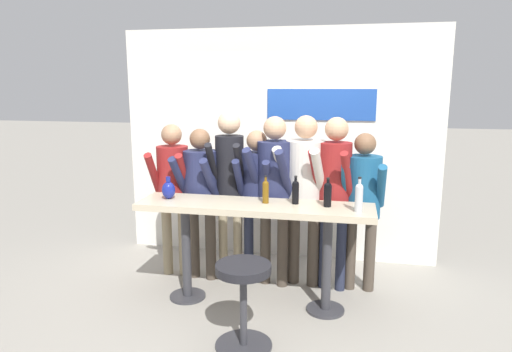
{
  "coord_description": "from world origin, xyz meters",
  "views": [
    {
      "loc": [
        0.86,
        -4.05,
        2.11
      ],
      "look_at": [
        0.0,
        0.08,
        1.26
      ],
      "focal_mm": 32.0,
      "sensor_mm": 36.0,
      "label": 1
    }
  ],
  "objects_px": {
    "wine_bottle_3": "(328,193)",
    "person_rightmost": "(363,195)",
    "tasting_table": "(254,222)",
    "wine_bottle_2": "(359,196)",
    "person_far_left": "(173,183)",
    "wine_bottle_1": "(295,191)",
    "person_center_right": "(274,182)",
    "person_center_left": "(229,174)",
    "wine_bottle_0": "(266,191)",
    "decorative_vase": "(169,190)",
    "person_right": "(305,183)",
    "person_far_right": "(335,183)",
    "person_center": "(257,189)",
    "bar_stool": "(243,292)",
    "person_left": "(201,188)"
  },
  "relations": [
    {
      "from": "wine_bottle_3",
      "to": "wine_bottle_2",
      "type": "bearing_deg",
      "value": -25.74
    },
    {
      "from": "tasting_table",
      "to": "person_center_left",
      "type": "distance_m",
      "value": 0.76
    },
    {
      "from": "person_left",
      "to": "wine_bottle_2",
      "type": "height_order",
      "value": "person_left"
    },
    {
      "from": "person_center",
      "to": "person_right",
      "type": "relative_size",
      "value": 0.91
    },
    {
      "from": "wine_bottle_2",
      "to": "wine_bottle_1",
      "type": "bearing_deg",
      "value": 163.18
    },
    {
      "from": "wine_bottle_0",
      "to": "decorative_vase",
      "type": "bearing_deg",
      "value": -178.17
    },
    {
      "from": "person_center",
      "to": "person_rightmost",
      "type": "xyz_separation_m",
      "value": [
        1.1,
        -0.02,
        -0.01
      ]
    },
    {
      "from": "bar_stool",
      "to": "person_center",
      "type": "distance_m",
      "value": 1.42
    },
    {
      "from": "person_far_right",
      "to": "person_rightmost",
      "type": "bearing_deg",
      "value": 18.76
    },
    {
      "from": "person_center_right",
      "to": "wine_bottle_1",
      "type": "relative_size",
      "value": 6.72
    },
    {
      "from": "person_center_left",
      "to": "wine_bottle_2",
      "type": "distance_m",
      "value": 1.5
    },
    {
      "from": "wine_bottle_0",
      "to": "wine_bottle_2",
      "type": "relative_size",
      "value": 0.83
    },
    {
      "from": "person_rightmost",
      "to": "person_far_right",
      "type": "bearing_deg",
      "value": -170.43
    },
    {
      "from": "person_right",
      "to": "decorative_vase",
      "type": "height_order",
      "value": "person_right"
    },
    {
      "from": "tasting_table",
      "to": "person_left",
      "type": "bearing_deg",
      "value": 144.89
    },
    {
      "from": "tasting_table",
      "to": "wine_bottle_2",
      "type": "relative_size",
      "value": 7.07
    },
    {
      "from": "wine_bottle_3",
      "to": "person_rightmost",
      "type": "bearing_deg",
      "value": 56.68
    },
    {
      "from": "wine_bottle_0",
      "to": "wine_bottle_3",
      "type": "bearing_deg",
      "value": -1.02
    },
    {
      "from": "wine_bottle_1",
      "to": "wine_bottle_0",
      "type": "bearing_deg",
      "value": -173.74
    },
    {
      "from": "person_left",
      "to": "person_rightmost",
      "type": "relative_size",
      "value": 1.01
    },
    {
      "from": "person_left",
      "to": "person_rightmost",
      "type": "bearing_deg",
      "value": 7.82
    },
    {
      "from": "person_center_left",
      "to": "person_right",
      "type": "distance_m",
      "value": 0.81
    },
    {
      "from": "person_far_right",
      "to": "decorative_vase",
      "type": "distance_m",
      "value": 1.65
    },
    {
      "from": "tasting_table",
      "to": "decorative_vase",
      "type": "bearing_deg",
      "value": 178.81
    },
    {
      "from": "person_far_left",
      "to": "person_far_right",
      "type": "bearing_deg",
      "value": -5.7
    },
    {
      "from": "tasting_table",
      "to": "person_center_left",
      "type": "bearing_deg",
      "value": 124.73
    },
    {
      "from": "person_center",
      "to": "person_rightmost",
      "type": "distance_m",
      "value": 1.1
    },
    {
      "from": "decorative_vase",
      "to": "person_far_right",
      "type": "bearing_deg",
      "value": 16.9
    },
    {
      "from": "person_center_left",
      "to": "bar_stool",
      "type": "bearing_deg",
      "value": -73.48
    },
    {
      "from": "person_left",
      "to": "person_center_right",
      "type": "relative_size",
      "value": 0.92
    },
    {
      "from": "bar_stool",
      "to": "person_left",
      "type": "height_order",
      "value": "person_left"
    },
    {
      "from": "person_far_left",
      "to": "wine_bottle_3",
      "type": "distance_m",
      "value": 1.77
    },
    {
      "from": "person_center_right",
      "to": "person_center_left",
      "type": "bearing_deg",
      "value": -178.27
    },
    {
      "from": "person_rightmost",
      "to": "person_far_left",
      "type": "bearing_deg",
      "value": -177.83
    },
    {
      "from": "person_far_left",
      "to": "person_rightmost",
      "type": "xyz_separation_m",
      "value": [
        2.02,
        0.01,
        -0.04
      ]
    },
    {
      "from": "wine_bottle_0",
      "to": "decorative_vase",
      "type": "relative_size",
      "value": 1.19
    },
    {
      "from": "person_right",
      "to": "wine_bottle_1",
      "type": "bearing_deg",
      "value": -82.77
    },
    {
      "from": "person_center_left",
      "to": "person_rightmost",
      "type": "relative_size",
      "value": 1.12
    },
    {
      "from": "person_right",
      "to": "person_center",
      "type": "bearing_deg",
      "value": -168.34
    },
    {
      "from": "person_far_right",
      "to": "wine_bottle_0",
      "type": "height_order",
      "value": "person_far_right"
    },
    {
      "from": "person_center_right",
      "to": "wine_bottle_0",
      "type": "xyz_separation_m",
      "value": [
        -0.01,
        -0.43,
        0.01
      ]
    },
    {
      "from": "bar_stool",
      "to": "person_rightmost",
      "type": "height_order",
      "value": "person_rightmost"
    },
    {
      "from": "tasting_table",
      "to": "person_right",
      "type": "distance_m",
      "value": 0.75
    },
    {
      "from": "tasting_table",
      "to": "wine_bottle_2",
      "type": "distance_m",
      "value": 1.01
    },
    {
      "from": "person_center_right",
      "to": "wine_bottle_3",
      "type": "bearing_deg",
      "value": -26.11
    },
    {
      "from": "tasting_table",
      "to": "person_center_right",
      "type": "distance_m",
      "value": 0.57
    },
    {
      "from": "person_far_right",
      "to": "person_rightmost",
      "type": "xyz_separation_m",
      "value": [
        0.28,
        0.04,
        -0.12
      ]
    },
    {
      "from": "person_left",
      "to": "decorative_vase",
      "type": "bearing_deg",
      "value": -103.7
    },
    {
      "from": "wine_bottle_3",
      "to": "person_far_left",
      "type": "bearing_deg",
      "value": 163.98
    },
    {
      "from": "person_center_left",
      "to": "person_center_right",
      "type": "height_order",
      "value": "person_center_left"
    }
  ]
}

